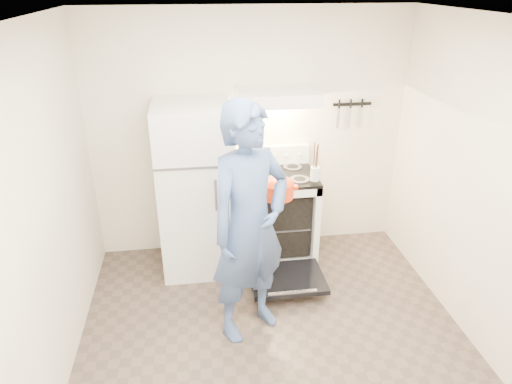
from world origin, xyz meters
TOP-DOWN VIEW (x-y plane):
  - floor at (0.00, 0.00)m, footprint 3.60×3.60m
  - back_wall at (0.00, 1.80)m, footprint 3.20×0.02m
  - refrigerator at (-0.58, 1.45)m, footprint 0.70×0.70m
  - stove_body at (0.23, 1.48)m, footprint 0.76×0.65m
  - cooktop at (0.23, 1.48)m, footprint 0.76×0.65m
  - backsplash at (0.23, 1.76)m, footprint 0.76×0.07m
  - oven_door at (0.23, 0.88)m, footprint 0.70×0.54m
  - oven_rack at (0.23, 1.48)m, footprint 0.60×0.52m
  - range_hood at (0.23, 1.55)m, footprint 0.76×0.50m
  - knife_strip at (1.05, 1.79)m, footprint 0.40×0.02m
  - pizza_stone at (0.22, 1.42)m, footprint 0.37×0.37m
  - tea_kettle at (-0.01, 1.57)m, footprint 0.22×0.19m
  - utensil_jar at (0.54, 1.23)m, footprint 0.10×0.10m
  - person at (-0.18, 0.43)m, footprint 0.86×0.77m
  - dutch_oven at (0.11, 0.82)m, footprint 0.35×0.28m

SIDE VIEW (x-z plane):
  - floor at x=0.00m, z-range 0.00..0.00m
  - oven_door at x=0.23m, z-range 0.10..0.15m
  - oven_rack at x=0.23m, z-range 0.43..0.45m
  - pizza_stone at x=0.22m, z-range 0.45..0.46m
  - stove_body at x=0.23m, z-range 0.00..0.92m
  - refrigerator at x=-0.58m, z-range 0.00..1.70m
  - cooktop at x=0.23m, z-range 0.92..0.95m
  - person at x=-0.18m, z-range 0.00..1.97m
  - utensil_jar at x=0.54m, z-range 0.98..1.11m
  - backsplash at x=0.23m, z-range 0.95..1.15m
  - tea_kettle at x=-0.01m, z-range 0.95..1.22m
  - dutch_oven at x=0.11m, z-range 0.98..1.21m
  - back_wall at x=0.00m, z-range 0.00..2.50m
  - knife_strip at x=1.05m, z-range 1.54..1.56m
  - range_hood at x=0.23m, z-range 1.65..1.77m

